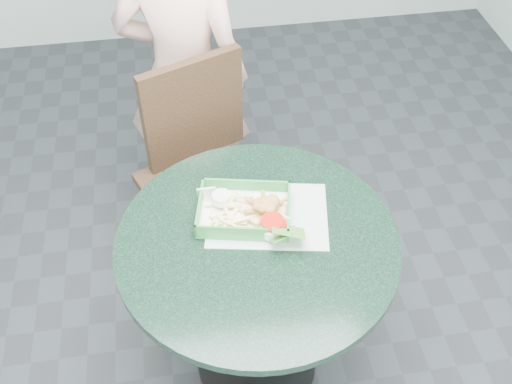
{
  "coord_description": "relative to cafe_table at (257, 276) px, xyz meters",
  "views": [
    {
      "loc": [
        -0.19,
        -1.15,
        2.18
      ],
      "look_at": [
        0.01,
        0.1,
        0.87
      ],
      "focal_mm": 42.0,
      "sensor_mm": 36.0,
      "label": 1
    }
  ],
  "objects": [
    {
      "name": "garnish_cup",
      "position": [
        0.08,
        0.02,
        0.21
      ],
      "size": [
        0.13,
        0.12,
        0.05
      ],
      "rotation": [
        0.0,
        0.0,
        -0.33
      ],
      "color": "white",
      "rests_on": "food_basket"
    },
    {
      "name": "placemat",
      "position": [
        0.05,
        0.09,
        0.17
      ],
      "size": [
        0.42,
        0.35,
        0.0
      ],
      "primitive_type": "cube",
      "rotation": [
        0.0,
        0.0,
        -0.19
      ],
      "color": "#B6C5C1",
      "rests_on": "cafe_table"
    },
    {
      "name": "floor",
      "position": [
        0.0,
        0.0,
        -0.58
      ],
      "size": [
        4.0,
        5.0,
        0.02
      ],
      "primitive_type": "cube",
      "color": "#303335",
      "rests_on": "ground"
    },
    {
      "name": "cafe_table",
      "position": [
        0.0,
        0.0,
        0.0
      ],
      "size": [
        0.87,
        0.87,
        0.75
      ],
      "color": "#232325",
      "rests_on": "floor"
    },
    {
      "name": "food_basket",
      "position": [
        -0.03,
        0.1,
        0.19
      ],
      "size": [
        0.28,
        0.21,
        0.06
      ],
      "rotation": [
        0.0,
        0.0,
        -0.21
      ],
      "color": "#2E8B38",
      "rests_on": "placemat"
    },
    {
      "name": "diner_person",
      "position": [
        -0.16,
        0.91,
        0.15
      ],
      "size": [
        0.61,
        0.49,
        1.46
      ],
      "primitive_type": "imported",
      "rotation": [
        0.0,
        0.0,
        2.86
      ],
      "color": "#DEA895",
      "rests_on": "floor"
    },
    {
      "name": "dining_chair",
      "position": [
        -0.14,
        0.64,
        -0.05
      ],
      "size": [
        0.43,
        0.43,
        0.93
      ],
      "rotation": [
        0.0,
        0.0,
        0.39
      ],
      "color": "#39271A",
      "rests_on": "floor"
    },
    {
      "name": "fries_pile",
      "position": [
        -0.07,
        0.08,
        0.21
      ],
      "size": [
        0.14,
        0.15,
        0.05
      ],
      "primitive_type": null,
      "rotation": [
        0.0,
        0.0,
        -0.19
      ],
      "color": "#FFEB92",
      "rests_on": "food_basket"
    },
    {
      "name": "crab_sandwich",
      "position": [
        0.04,
        0.09,
        0.22
      ],
      "size": [
        0.12,
        0.12,
        0.07
      ],
      "rotation": [
        0.0,
        0.0,
        0.28
      ],
      "color": "#E2AD5C",
      "rests_on": "food_basket"
    },
    {
      "name": "sauce_ramekin",
      "position": [
        -0.1,
        0.13,
        0.22
      ],
      "size": [
        0.06,
        0.06,
        0.03
      ],
      "rotation": [
        0.0,
        0.0,
        0.14
      ],
      "color": "white",
      "rests_on": "food_basket"
    }
  ]
}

